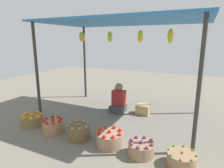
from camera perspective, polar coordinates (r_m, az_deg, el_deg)
ground_plane at (r=5.02m, az=2.83°, el=-9.29°), size 14.00×14.00×0.00m
market_stall_structure at (r=4.66m, az=3.11°, el=16.33°), size 3.81×2.34×2.34m
vendor_person at (r=5.21m, az=1.93°, el=-4.97°), size 0.36×0.44×0.78m
basket_oranges at (r=4.82m, az=-22.66°, el=-9.82°), size 0.48×0.48×0.28m
basket_red_apples at (r=4.33m, az=-17.07°, el=-11.81°), size 0.43×0.43×0.30m
basket_potatoes at (r=3.95m, az=-9.94°, el=-13.76°), size 0.46×0.46×0.32m
basket_red_tomatoes at (r=3.65m, az=-0.73°, el=-15.98°), size 0.49×0.49×0.32m
basket_purple_onions at (r=3.44m, az=8.68°, el=-18.49°), size 0.44×0.44×0.28m
basket_green_chilies at (r=3.35m, az=19.97°, el=-20.28°), size 0.45×0.45×0.25m
wooden_crate_near_vendor at (r=5.13m, az=9.21°, el=-7.43°), size 0.34×0.27×0.25m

